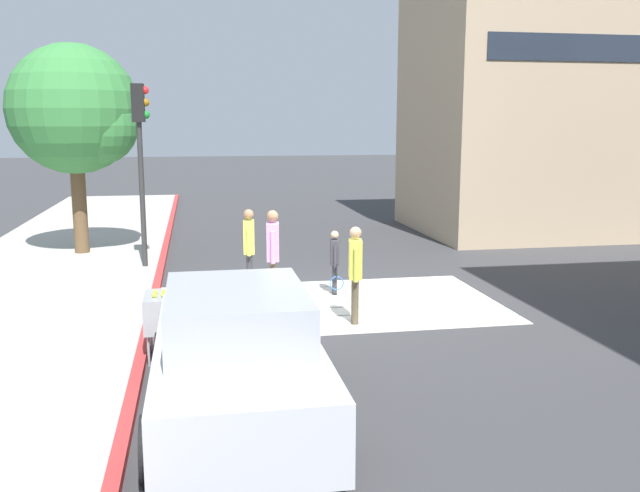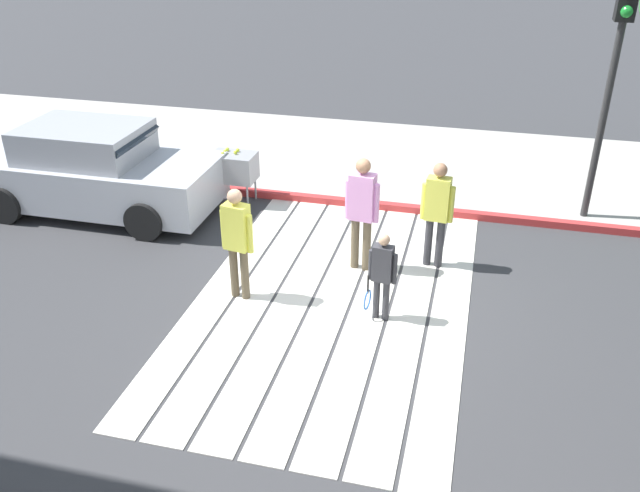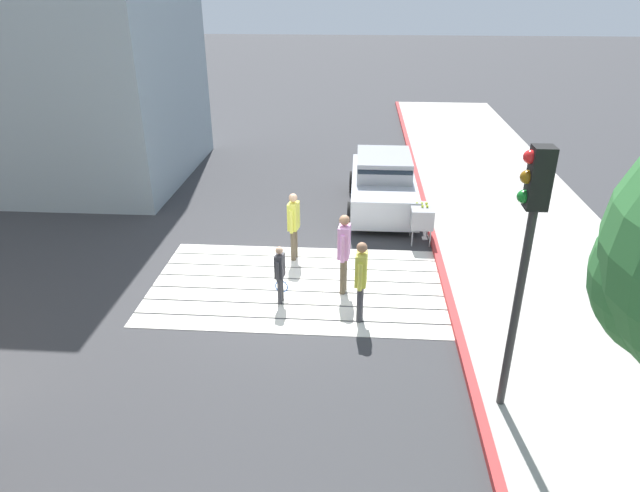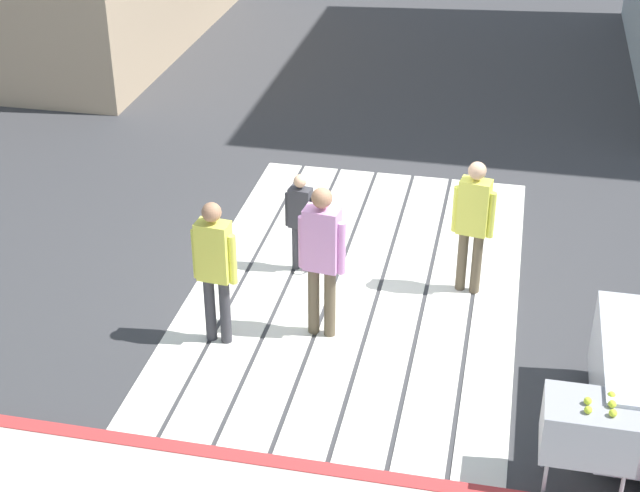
{
  "view_description": "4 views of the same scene",
  "coord_description": "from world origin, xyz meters",
  "px_view_note": "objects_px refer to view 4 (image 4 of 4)",
  "views": [
    {
      "loc": [
        -2.41,
        -12.39,
        3.38
      ],
      "look_at": [
        -0.05,
        0.61,
        1.02
      ],
      "focal_mm": 38.7,
      "sensor_mm": 36.0,
      "label": 1
    },
    {
      "loc": [
        7.88,
        1.8,
        5.17
      ],
      "look_at": [
        0.27,
        -0.11,
        1.01
      ],
      "focal_mm": 37.77,
      "sensor_mm": 36.0,
      "label": 2
    },
    {
      "loc": [
        -1.25,
        10.82,
        6.17
      ],
      "look_at": [
        -0.53,
        0.4,
        1.17
      ],
      "focal_mm": 31.66,
      "sensor_mm": 36.0,
      "label": 3
    },
    {
      "loc": [
        -9.65,
        -1.61,
        6.15
      ],
      "look_at": [
        -0.77,
        0.28,
        0.97
      ],
      "focal_mm": 54.32,
      "sensor_mm": 36.0,
      "label": 4
    }
  ],
  "objects_px": {
    "pedestrian_adult_lead": "(215,263)",
    "pedestrian_adult_side": "(473,218)",
    "pedestrian_adult_trailing": "(322,252)",
    "pedestrian_child_with_racket": "(301,218)",
    "tennis_ball_cart": "(589,428)"
  },
  "relations": [
    {
      "from": "pedestrian_adult_trailing",
      "to": "pedestrian_child_with_racket",
      "type": "relative_size",
      "value": 1.39
    },
    {
      "from": "pedestrian_adult_side",
      "to": "pedestrian_child_with_racket",
      "type": "xyz_separation_m",
      "value": [
        0.06,
        2.02,
        -0.25
      ]
    },
    {
      "from": "pedestrian_adult_trailing",
      "to": "pedestrian_child_with_racket",
      "type": "distance_m",
      "value": 1.43
    },
    {
      "from": "pedestrian_adult_lead",
      "to": "pedestrian_adult_side",
      "type": "distance_m",
      "value": 3.02
    },
    {
      "from": "pedestrian_adult_lead",
      "to": "pedestrian_adult_side",
      "type": "xyz_separation_m",
      "value": [
        1.59,
        -2.57,
        -0.01
      ]
    },
    {
      "from": "pedestrian_child_with_racket",
      "to": "pedestrian_adult_lead",
      "type": "bearing_deg",
      "value": 161.62
    },
    {
      "from": "pedestrian_adult_lead",
      "to": "pedestrian_adult_side",
      "type": "height_order",
      "value": "pedestrian_adult_lead"
    },
    {
      "from": "pedestrian_child_with_racket",
      "to": "tennis_ball_cart",
      "type": "bearing_deg",
      "value": -134.22
    },
    {
      "from": "pedestrian_adult_trailing",
      "to": "pedestrian_adult_side",
      "type": "bearing_deg",
      "value": -50.73
    },
    {
      "from": "tennis_ball_cart",
      "to": "pedestrian_adult_side",
      "type": "distance_m",
      "value": 3.36
    },
    {
      "from": "tennis_ball_cart",
      "to": "pedestrian_adult_trailing",
      "type": "height_order",
      "value": "pedestrian_adult_trailing"
    },
    {
      "from": "tennis_ball_cart",
      "to": "pedestrian_adult_side",
      "type": "relative_size",
      "value": 0.61
    },
    {
      "from": "tennis_ball_cart",
      "to": "pedestrian_adult_side",
      "type": "height_order",
      "value": "pedestrian_adult_side"
    },
    {
      "from": "tennis_ball_cart",
      "to": "pedestrian_child_with_racket",
      "type": "relative_size",
      "value": 0.79
    },
    {
      "from": "tennis_ball_cart",
      "to": "pedestrian_child_with_racket",
      "type": "bearing_deg",
      "value": 45.78
    }
  ]
}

